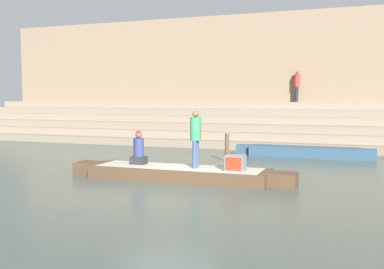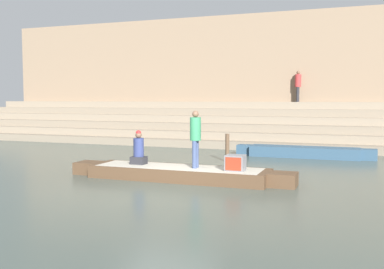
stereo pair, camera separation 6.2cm
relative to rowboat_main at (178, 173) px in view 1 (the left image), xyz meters
name	(u,v)px [view 1 (the left image)]	position (x,y,z in m)	size (l,w,h in m)	color
ground_plane	(167,190)	(0.33, -1.63, -0.21)	(120.00, 120.00, 0.00)	#47544C
ghat_steps	(262,129)	(0.33, 11.15, 0.62)	(36.00, 4.43, 2.28)	gray
back_wall	(270,79)	(0.33, 13.34, 3.40)	(34.20, 1.28, 7.26)	#937A60
rowboat_main	(178,173)	(0.00, 0.00, 0.00)	(7.10, 1.52, 0.39)	brown
person_standing	(196,135)	(0.55, 0.01, 1.17)	(0.33, 0.33, 1.71)	#3D4C75
person_rowing	(139,150)	(-1.40, 0.12, 0.61)	(0.46, 0.36, 1.08)	#28282D
tv_set	(236,163)	(1.81, -0.10, 0.41)	(0.54, 0.49, 0.45)	slate
moored_boat_shore	(303,152)	(3.00, 6.68, 0.03)	(5.72, 1.03, 0.44)	#33516B
mooring_post	(227,148)	(0.35, 4.20, 0.34)	(0.16, 0.16, 1.10)	brown
person_on_steps	(297,84)	(1.99, 12.38, 3.05)	(0.33, 0.33, 1.68)	#28282D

